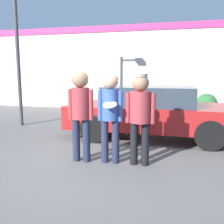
% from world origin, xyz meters
% --- Properties ---
extents(ground_plane, '(56.00, 56.00, 0.00)m').
position_xyz_m(ground_plane, '(0.00, 0.00, 0.00)').
color(ground_plane, '#5B5956').
extents(storefront_building, '(24.00, 0.22, 4.02)m').
position_xyz_m(storefront_building, '(0.00, 7.22, 2.04)').
color(storefront_building, beige).
rests_on(storefront_building, ground).
extents(person_left, '(0.52, 0.35, 1.82)m').
position_xyz_m(person_left, '(-0.26, -0.20, 1.10)').
color(person_left, '#1E2338').
rests_on(person_left, ground).
extents(person_middle_with_frisbee, '(0.50, 0.53, 1.80)m').
position_xyz_m(person_middle_with_frisbee, '(0.33, -0.14, 1.08)').
color(person_middle_with_frisbee, '#1E2338').
rests_on(person_middle_with_frisbee, ground).
extents(person_right, '(0.57, 0.40, 1.76)m').
position_xyz_m(person_right, '(0.91, -0.11, 1.08)').
color(person_right, black).
rests_on(person_right, ground).
extents(parked_car_near, '(4.54, 1.92, 1.42)m').
position_xyz_m(parked_car_near, '(0.93, 2.05, 0.74)').
color(parked_car_near, maroon).
rests_on(parked_car_near, ground).
extents(street_lamp, '(1.15, 0.35, 5.48)m').
position_xyz_m(street_lamp, '(-3.36, 2.65, 3.37)').
color(street_lamp, '#38383D').
rests_on(street_lamp, ground).
extents(shrub, '(0.91, 0.91, 0.91)m').
position_xyz_m(shrub, '(2.88, 6.57, 0.45)').
color(shrub, '#285B2D').
rests_on(shrub, ground).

